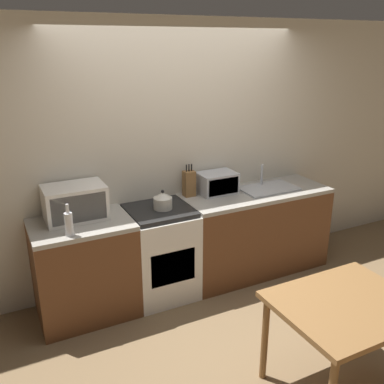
# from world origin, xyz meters

# --- Properties ---
(ground_plane) EXTENTS (16.00, 16.00, 0.00)m
(ground_plane) POSITION_xyz_m (0.00, 0.00, 0.00)
(ground_plane) COLOR brown
(wall_back) EXTENTS (10.00, 0.06, 2.60)m
(wall_back) POSITION_xyz_m (0.00, 1.10, 1.30)
(wall_back) COLOR beige
(wall_back) RESTS_ON ground_plane
(counter_left_run) EXTENTS (0.86, 0.62, 0.90)m
(counter_left_run) POSITION_xyz_m (-1.09, 0.76, 0.45)
(counter_left_run) COLOR brown
(counter_left_run) RESTS_ON ground_plane
(counter_right_run) EXTENTS (1.58, 0.62, 0.90)m
(counter_right_run) POSITION_xyz_m (0.73, 0.76, 0.45)
(counter_right_run) COLOR brown
(counter_right_run) RESTS_ON ground_plane
(stove_range) EXTENTS (0.60, 0.62, 0.90)m
(stove_range) POSITION_xyz_m (-0.36, 0.76, 0.45)
(stove_range) COLOR silver
(stove_range) RESTS_ON ground_plane
(kettle) EXTENTS (0.17, 0.17, 0.19)m
(kettle) POSITION_xyz_m (-0.33, 0.74, 0.98)
(kettle) COLOR beige
(kettle) RESTS_ON stove_range
(microwave) EXTENTS (0.52, 0.35, 0.30)m
(microwave) POSITION_xyz_m (-1.10, 0.87, 1.05)
(microwave) COLOR silver
(microwave) RESTS_ON counter_left_run
(bottle) EXTENTS (0.07, 0.07, 0.27)m
(bottle) POSITION_xyz_m (-1.22, 0.54, 1.00)
(bottle) COLOR silver
(bottle) RESTS_ON counter_left_run
(knife_block) EXTENTS (0.11, 0.10, 0.33)m
(knife_block) POSITION_xyz_m (0.05, 0.95, 1.03)
(knife_block) COLOR brown
(knife_block) RESTS_ON counter_right_run
(toaster_oven) EXTENTS (0.38, 0.28, 0.21)m
(toaster_oven) POSITION_xyz_m (0.35, 0.91, 1.01)
(toaster_oven) COLOR #ADAFB5
(toaster_oven) RESTS_ON counter_right_run
(sink_basin) EXTENTS (0.59, 0.37, 0.24)m
(sink_basin) POSITION_xyz_m (0.89, 0.76, 0.91)
(sink_basin) COLOR #ADAFB5
(sink_basin) RESTS_ON counter_right_run
(dining_table) EXTENTS (0.95, 0.78, 0.72)m
(dining_table) POSITION_xyz_m (0.29, -0.97, 0.63)
(dining_table) COLOR brown
(dining_table) RESTS_ON ground_plane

